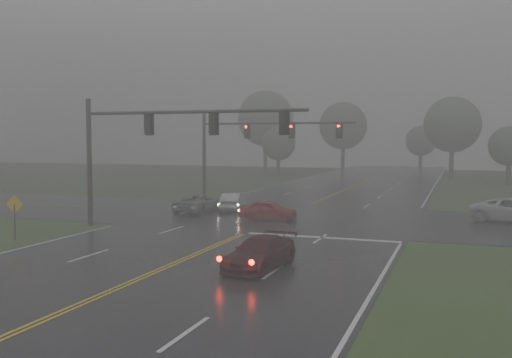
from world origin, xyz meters
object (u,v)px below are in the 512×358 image
at_px(sedan_maroon, 260,269).
at_px(sedan_red, 268,220).
at_px(sedan_silver, 233,210).
at_px(car_grey, 199,212).
at_px(signal_gantry_far, 248,139).
at_px(signal_gantry_near, 150,137).

xyz_separation_m(sedan_maroon, sedan_red, (-4.24, 13.71, 0.00)).
bearing_deg(sedan_red, sedan_silver, 43.09).
bearing_deg(car_grey, signal_gantry_far, -93.39).
distance_m(car_grey, signal_gantry_far, 10.26).
bearing_deg(signal_gantry_far, sedan_red, -63.14).
bearing_deg(signal_gantry_far, sedan_silver, -79.04).
bearing_deg(signal_gantry_far, signal_gantry_near, -89.62).
distance_m(car_grey, signal_gantry_near, 9.87).
bearing_deg(sedan_silver, sedan_red, 124.71).
bearing_deg(signal_gantry_near, sedan_red, 47.94).
distance_m(sedan_maroon, signal_gantry_near, 13.55).
xyz_separation_m(sedan_maroon, signal_gantry_near, (-9.64, 7.73, 5.55)).
xyz_separation_m(sedan_red, signal_gantry_near, (-5.39, -5.98, 5.55)).
bearing_deg(sedan_silver, signal_gantry_far, -90.41).
relative_size(car_grey, signal_gantry_near, 0.35).
xyz_separation_m(sedan_red, car_grey, (-6.11, 2.16, 0.00)).
xyz_separation_m(sedan_silver, signal_gantry_near, (-1.21, -10.00, 5.55)).
bearing_deg(sedan_red, sedan_maroon, -165.79).
bearing_deg(signal_gantry_near, car_grey, 95.01).
relative_size(sedan_silver, car_grey, 0.81).
distance_m(sedan_red, sedan_silver, 5.80).
relative_size(sedan_silver, signal_gantry_near, 0.28).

